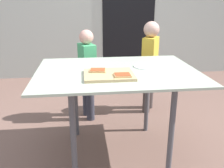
{
  "coord_description": "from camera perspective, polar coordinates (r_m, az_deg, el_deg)",
  "views": [
    {
      "loc": [
        -0.27,
        -1.94,
        1.34
      ],
      "look_at": [
        -0.04,
        0.0,
        0.66
      ],
      "focal_mm": 39.92,
      "sensor_mm": 36.0,
      "label": 1
    }
  ],
  "objects": [
    {
      "name": "pizza_slice_far_left",
      "position": [
        1.93,
        -3.27,
        3.17
      ],
      "size": [
        0.14,
        0.12,
        0.02
      ],
      "color": "tan",
      "rests_on": "cutting_board"
    },
    {
      "name": "child_right",
      "position": [
        3.0,
        8.68,
        5.39
      ],
      "size": [
        0.24,
        0.28,
        1.09
      ],
      "color": "#433936",
      "rests_on": "ground"
    },
    {
      "name": "pizza_slice_near_right",
      "position": [
        1.81,
        2.43,
        2.08
      ],
      "size": [
        0.12,
        0.1,
        0.02
      ],
      "color": "tan",
      "rests_on": "cutting_board"
    },
    {
      "name": "plate_white_right",
      "position": [
        2.15,
        7.89,
        4.03
      ],
      "size": [
        0.22,
        0.22,
        0.01
      ],
      "primitive_type": "cylinder",
      "color": "white",
      "rests_on": "dining_table"
    },
    {
      "name": "dining_table",
      "position": [
        2.06,
        1.16,
        0.86
      ],
      "size": [
        1.31,
        0.97,
        0.78
      ],
      "color": "#A5B29C",
      "rests_on": "ground"
    },
    {
      "name": "house_door",
      "position": [
        4.43,
        3.82,
        14.68
      ],
      "size": [
        0.9,
        0.02,
        2.0
      ],
      "primitive_type": "cube",
      "color": "black",
      "rests_on": "ground"
    },
    {
      "name": "ground_plane",
      "position": [
        2.37,
        1.04,
        -15.29
      ],
      "size": [
        16.0,
        16.0,
        0.0
      ],
      "primitive_type": "plane",
      "color": "brown"
    },
    {
      "name": "cutting_board",
      "position": [
        1.88,
        -0.73,
        2.13
      ],
      "size": [
        0.37,
        0.31,
        0.02
      ],
      "primitive_type": "cube",
      "color": "tan",
      "rests_on": "dining_table"
    },
    {
      "name": "child_left",
      "position": [
        2.79,
        -5.66,
        3.22
      ],
      "size": [
        0.2,
        0.27,
        1.02
      ],
      "color": "#33333F",
      "rests_on": "ground"
    }
  ]
}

